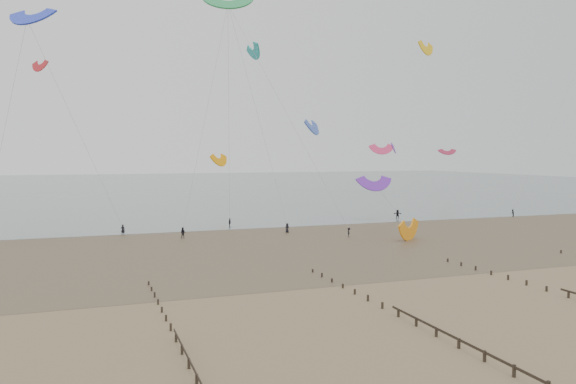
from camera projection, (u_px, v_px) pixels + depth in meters
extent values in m
plane|color=brown|center=(322.00, 302.00, 50.41)|extent=(500.00, 500.00, 0.00)
plane|color=#475654|center=(136.00, 186.00, 238.17)|extent=(500.00, 500.00, 0.00)
plane|color=#473A28|center=(229.00, 244.00, 83.27)|extent=(500.00, 500.00, 0.00)
ellipsoid|color=slate|center=(104.00, 269.00, 64.98)|extent=(23.60, 14.36, 0.01)
ellipsoid|color=slate|center=(297.00, 237.00, 90.14)|extent=(33.64, 18.32, 0.01)
ellipsoid|color=slate|center=(499.00, 234.00, 93.78)|extent=(19.65, 13.67, 0.01)
cube|color=black|center=(197.00, 380.00, 32.22)|extent=(0.16, 0.16, 0.74)
cube|color=black|center=(189.00, 364.00, 34.69)|extent=(0.16, 0.16, 0.71)
cube|color=black|center=(182.00, 350.00, 37.16)|extent=(0.16, 0.16, 0.68)
cube|color=black|center=(176.00, 338.00, 39.63)|extent=(0.16, 0.16, 0.65)
cube|color=black|center=(171.00, 328.00, 42.10)|extent=(0.16, 0.16, 0.62)
cube|color=black|center=(166.00, 318.00, 44.57)|extent=(0.16, 0.16, 0.59)
cube|color=black|center=(162.00, 310.00, 47.05)|extent=(0.16, 0.16, 0.57)
cube|color=black|center=(158.00, 302.00, 49.52)|extent=(0.16, 0.16, 0.54)
cube|color=black|center=(155.00, 295.00, 51.99)|extent=(0.16, 0.16, 0.51)
cube|color=black|center=(152.00, 289.00, 54.46)|extent=(0.16, 0.16, 0.48)
cube|color=black|center=(149.00, 283.00, 56.93)|extent=(0.16, 0.16, 0.45)
cube|color=black|center=(514.00, 372.00, 33.36)|extent=(0.16, 0.16, 0.80)
cube|color=black|center=(485.00, 357.00, 35.83)|extent=(0.16, 0.16, 0.77)
cube|color=black|center=(459.00, 344.00, 38.30)|extent=(0.16, 0.16, 0.74)
cube|color=black|center=(436.00, 333.00, 40.77)|extent=(0.16, 0.16, 0.71)
cube|color=black|center=(416.00, 323.00, 43.24)|extent=(0.16, 0.16, 0.68)
cube|color=black|center=(398.00, 314.00, 45.71)|extent=(0.16, 0.16, 0.65)
cube|color=black|center=(382.00, 306.00, 48.19)|extent=(0.16, 0.16, 0.62)
cube|color=black|center=(368.00, 299.00, 50.66)|extent=(0.16, 0.16, 0.59)
cube|color=black|center=(355.00, 292.00, 53.13)|extent=(0.16, 0.16, 0.57)
cube|color=black|center=(343.00, 286.00, 55.60)|extent=(0.16, 0.16, 0.54)
cube|color=black|center=(332.00, 281.00, 58.07)|extent=(0.16, 0.16, 0.51)
cube|color=black|center=(322.00, 276.00, 60.54)|extent=(0.16, 0.16, 0.48)
cube|color=black|center=(313.00, 271.00, 63.01)|extent=(0.16, 0.16, 0.45)
cube|color=black|center=(542.00, 381.00, 31.30)|extent=(0.06, 32.50, 0.18)
cube|color=black|center=(569.00, 295.00, 51.80)|extent=(0.16, 0.16, 0.65)
cube|color=black|center=(547.00, 289.00, 54.27)|extent=(0.16, 0.16, 0.62)
cube|color=black|center=(527.00, 283.00, 56.74)|extent=(0.16, 0.16, 0.59)
cube|color=black|center=(508.00, 278.00, 59.21)|extent=(0.16, 0.16, 0.57)
cube|color=black|center=(491.00, 273.00, 61.68)|extent=(0.16, 0.16, 0.54)
cube|color=black|center=(476.00, 269.00, 64.15)|extent=(0.16, 0.16, 0.51)
cube|color=black|center=(461.00, 264.00, 66.62)|extent=(0.16, 0.16, 0.48)
cube|color=black|center=(448.00, 261.00, 69.10)|extent=(0.16, 0.16, 0.45)
cube|color=black|center=(561.00, 252.00, 75.18)|extent=(0.16, 0.16, 0.45)
imported|color=black|center=(123.00, 230.00, 91.96)|extent=(0.76, 0.61, 1.81)
imported|color=black|center=(349.00, 232.00, 89.85)|extent=(1.00, 1.15, 1.55)
imported|color=black|center=(183.00, 233.00, 88.62)|extent=(1.05, 0.96, 1.75)
imported|color=black|center=(398.00, 214.00, 115.56)|extent=(1.85, 1.10, 1.90)
imported|color=black|center=(513.00, 213.00, 119.31)|extent=(0.98, 0.94, 1.59)
imported|color=black|center=(287.00, 228.00, 95.09)|extent=(0.92, 0.92, 1.61)
imported|color=black|center=(230.00, 223.00, 101.82)|extent=(0.76, 1.08, 1.70)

